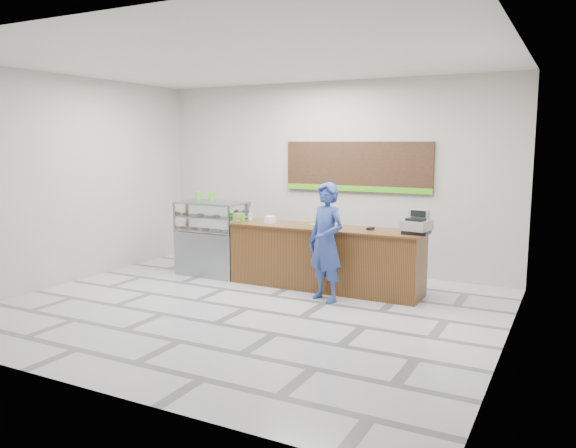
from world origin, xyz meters
The scene contains 16 objects.
floor centered at (0.00, 0.00, 0.00)m, with size 7.00×7.00×0.00m, color silver.
back_wall centered at (0.00, 3.00, 1.75)m, with size 7.00×7.00×0.00m, color #BBB6AC.
ceiling centered at (0.00, 0.00, 3.50)m, with size 7.00×7.00×0.00m, color silver.
sales_counter centered at (0.55, 1.55, 0.52)m, with size 3.26×0.76×1.03m.
display_case centered at (-1.67, 1.55, 0.68)m, with size 1.22×0.72×1.33m.
menu_board centered at (0.55, 2.96, 1.93)m, with size 2.80×0.06×0.90m.
cash_register centered at (2.05, 1.56, 1.16)m, with size 0.43×0.45×0.35m.
card_terminal centered at (1.31, 1.59, 1.05)m, with size 0.08×0.16×0.04m, color black.
serving_tray centered at (0.44, 1.65, 1.04)m, with size 0.43×0.35×0.02m.
napkin_box centered at (-0.44, 1.50, 1.09)m, with size 0.14×0.14×0.12m, color white.
straw_cup centered at (-0.95, 1.69, 1.09)m, with size 0.08×0.08×0.12m, color silver.
promo_box centered at (-0.95, 1.32, 1.11)m, with size 0.18×0.12×0.16m, color #51BA1C.
donut_decal centered at (0.79, 1.43, 1.03)m, with size 0.15×0.15×0.00m, color pink.
green_cup_left centered at (-2.12, 1.76, 1.40)m, with size 0.10×0.10×0.15m, color #51BA1C.
green_cup_right centered at (-1.81, 1.74, 1.41)m, with size 0.10×0.10×0.15m, color #51BA1C.
customer centered at (0.84, 0.94, 0.90)m, with size 0.66×0.43×1.80m, color #2D428E.
Camera 1 is at (4.17, -6.69, 2.38)m, focal length 35.00 mm.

